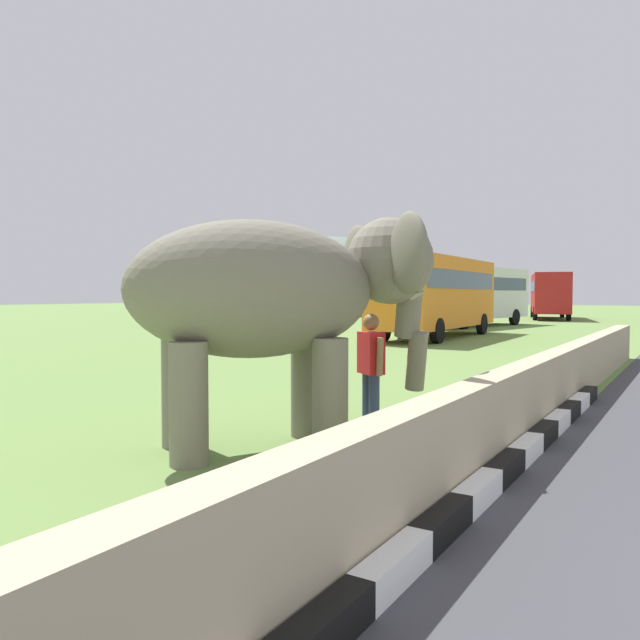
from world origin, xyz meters
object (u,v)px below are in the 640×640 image
object	(u,v)px
elephant	(281,293)
person_handler	(371,366)
bus_orange	(437,291)
bus_white	(473,292)
cow_near	(411,320)
bus_red	(550,292)

from	to	relation	value
elephant	person_handler	xyz separation A→B (m)	(1.33, -0.58, -1.01)
bus_orange	elephant	bearing A→B (deg)	-164.22
bus_white	cow_near	xyz separation A→B (m)	(-12.30, -1.37, -1.21)
bus_orange	bus_white	xyz separation A→B (m)	(10.13, 1.63, 0.00)
elephant	bus_white	distance (m)	30.53
elephant	bus_red	distance (m)	44.12
bus_white	bus_red	distance (m)	14.16
person_handler	bus_red	bearing A→B (deg)	8.31
elephant	cow_near	world-z (taller)	elephant
bus_white	cow_near	world-z (taller)	bus_white
bus_orange	cow_near	world-z (taller)	bus_orange
elephant	bus_red	xyz separation A→B (m)	(43.76, 5.62, 0.15)
bus_white	bus_orange	bearing A→B (deg)	-170.85
person_handler	bus_white	xyz separation A→B (m)	(28.35, 7.73, 1.16)
person_handler	bus_orange	distance (m)	19.25
elephant	bus_white	size ratio (longest dim) A/B	0.38
person_handler	cow_near	world-z (taller)	person_handler
elephant	person_handler	world-z (taller)	elephant
elephant	bus_orange	size ratio (longest dim) A/B	0.39
bus_orange	bus_white	bearing A→B (deg)	9.15
bus_red	bus_orange	bearing A→B (deg)	-179.78
bus_red	person_handler	bearing A→B (deg)	-171.69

